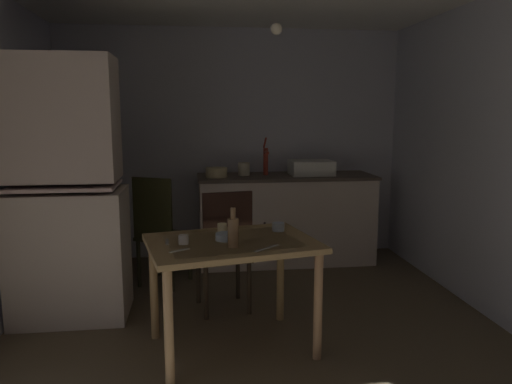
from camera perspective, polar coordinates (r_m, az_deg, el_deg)
The scene contains 21 objects.
ground_plane at distance 3.68m, azimuth -0.02°, elevation -15.93°, with size 4.94×4.94×0.00m, color brown.
wall_back at distance 5.35m, azimuth -2.80°, elevation 5.56°, with size 3.72×0.10×2.44m, color silver.
wall_right at distance 4.03m, azimuth 27.26°, elevation 3.30°, with size 0.10×4.04×2.44m, color silver.
hutch_cabinet at distance 3.94m, azimuth -21.16°, elevation -0.74°, with size 0.84×0.57×1.98m.
counter_cabinet at distance 5.16m, azimuth 3.48°, elevation -3.09°, with size 1.83×0.64×0.92m.
sink_basin at distance 5.13m, azimuth 6.46°, elevation 2.87°, with size 0.44×0.34×0.15m.
hand_pump at distance 5.08m, azimuth 1.14°, elevation 3.89°, with size 0.05×0.27×0.39m.
mixing_bowl_counter at distance 4.94m, azimuth -4.63°, elevation 2.30°, with size 0.22×0.22×0.09m, color beige.
stoneware_crock at distance 5.05m, azimuth -1.42°, elevation 2.69°, with size 0.12×0.12×0.13m, color beige.
dining_table at distance 3.22m, azimuth -2.82°, elevation -7.45°, with size 1.20×0.96×0.74m.
chair_far_side at distance 3.84m, azimuth -3.67°, elevation -6.75°, with size 0.46×0.46×0.98m.
chair_by_counter at distance 4.49m, azimuth -11.17°, elevation -4.35°, with size 0.54×0.54×1.01m.
serving_bowl_wide at distance 3.21m, azimuth -3.55°, elevation -5.22°, with size 0.13×0.13×0.04m, color #9EB2C6.
mug_dark at distance 3.45m, azimuth 2.62°, elevation -4.09°, with size 0.09×0.09×0.06m, color #9EB2C6.
teacup_mint at distance 3.14m, azimuth -8.45°, elevation -5.50°, with size 0.06×0.06×0.06m, color white.
teacup_cream at distance 3.32m, azimuth -3.97°, elevation -4.38°, with size 0.06×0.06×0.08m, color beige.
glass_bottle at distance 3.03m, azimuth -2.68°, elevation -4.62°, with size 0.07×0.07×0.25m.
table_knife at distance 3.01m, azimuth 1.26°, elevation -6.56°, with size 0.21×0.02×0.01m, color silver.
teaspoon_near_bowl at distance 3.00m, azimuth -8.94°, elevation -6.76°, with size 0.13×0.02×0.01m, color beige.
teaspoon_by_cup at distance 3.21m, azimuth -10.31°, elevation -5.72°, with size 0.13×0.02×0.01m, color beige.
pendant_bulb at distance 3.53m, azimuth 2.41°, elevation 18.48°, with size 0.08×0.08×0.08m, color #F9EFCC.
Camera 1 is at (-0.43, -3.30, 1.57)m, focal length 34.30 mm.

